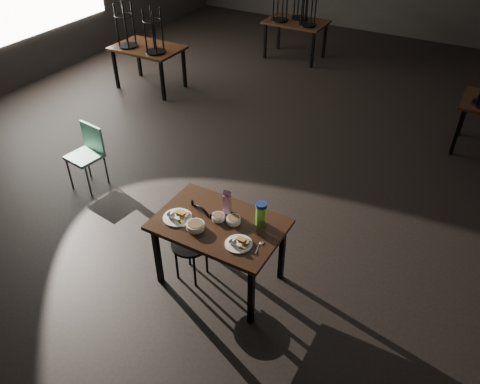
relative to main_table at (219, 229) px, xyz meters
The scene contains 13 objects.
main_table is the anchor object (origin of this frame).
plate_left 0.41m from the main_table, 160.22° to the right, with size 0.28×0.28×0.09m.
plate_right 0.36m from the main_table, 29.11° to the right, with size 0.25×0.25×0.08m.
bowl_near 0.12m from the main_table, 128.61° to the left, with size 0.12×0.12×0.05m.
bowl_far 0.17m from the main_table, 34.05° to the left, with size 0.13×0.13×0.05m.
bowl_big 0.25m from the main_table, 130.43° to the right, with size 0.17×0.17×0.06m.
juice_carton 0.26m from the main_table, 93.39° to the left, with size 0.07×0.07×0.26m.
water_bottle 0.44m from the main_table, 28.03° to the left, with size 0.12×0.12×0.24m.
spoon 0.49m from the main_table, ahead, with size 0.04×0.17×0.01m.
bentwood_chair 0.33m from the main_table, behind, with size 0.42×0.42×0.81m.
school_chair 2.42m from the main_table, 164.70° to the left, with size 0.43×0.43×0.82m.
bg_table_left 4.89m from the main_table, 136.45° to the left, with size 1.20×0.80×1.48m.
bg_table_far 6.32m from the main_table, 107.39° to the left, with size 1.20×0.80×1.48m.
Camera 1 is at (2.44, -5.30, 3.58)m, focal length 35.00 mm.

